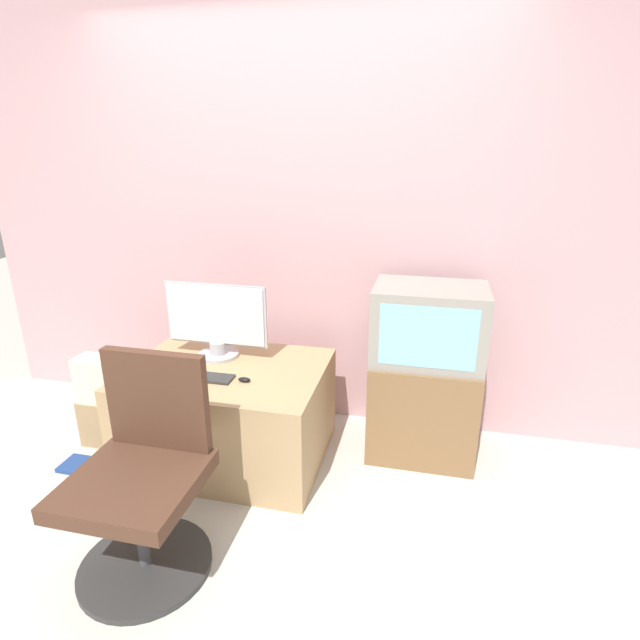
# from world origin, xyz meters

# --- Properties ---
(ground_plane) EXTENTS (12.00, 12.00, 0.00)m
(ground_plane) POSITION_xyz_m (0.00, 0.00, 0.00)
(ground_plane) COLOR beige
(wall_back) EXTENTS (4.40, 0.05, 2.60)m
(wall_back) POSITION_xyz_m (0.00, 1.32, 1.30)
(wall_back) COLOR #CC9EA3
(wall_back) RESTS_ON ground_plane
(desk) EXTENTS (1.09, 0.82, 0.56)m
(desk) POSITION_xyz_m (-0.26, 0.70, 0.28)
(desk) COLOR tan
(desk) RESTS_ON ground_plane
(side_stand) EXTENTS (0.61, 0.46, 0.59)m
(side_stand) POSITION_xyz_m (0.84, 1.00, 0.30)
(side_stand) COLOR olive
(side_stand) RESTS_ON ground_plane
(main_monitor) EXTENTS (0.61, 0.24, 0.44)m
(main_monitor) POSITION_xyz_m (-0.37, 0.85, 0.78)
(main_monitor) COLOR #B2B2B7
(main_monitor) RESTS_ON desk
(keyboard) EXTENTS (0.33, 0.11, 0.01)m
(keyboard) POSITION_xyz_m (-0.33, 0.56, 0.57)
(keyboard) COLOR #2D2D2D
(keyboard) RESTS_ON desk
(mouse) EXTENTS (0.07, 0.03, 0.02)m
(mouse) POSITION_xyz_m (-0.09, 0.56, 0.57)
(mouse) COLOR black
(mouse) RESTS_ON desk
(crt_tv) EXTENTS (0.61, 0.42, 0.43)m
(crt_tv) POSITION_xyz_m (0.84, 1.00, 0.81)
(crt_tv) COLOR gray
(crt_tv) RESTS_ON side_stand
(office_chair) EXTENTS (0.57, 0.57, 0.93)m
(office_chair) POSITION_xyz_m (-0.29, -0.12, 0.40)
(office_chair) COLOR #333333
(office_chair) RESTS_ON ground_plane
(cardboard_box_lower) EXTENTS (0.27, 0.17, 0.29)m
(cardboard_box_lower) POSITION_xyz_m (-1.05, 0.65, 0.15)
(cardboard_box_lower) COLOR #A3845B
(cardboard_box_lower) RESTS_ON ground_plane
(cardboard_box_upper) EXTENTS (0.25, 0.16, 0.28)m
(cardboard_box_upper) POSITION_xyz_m (-1.05, 0.65, 0.43)
(cardboard_box_upper) COLOR beige
(cardboard_box_upper) RESTS_ON cardboard_box_lower
(book) EXTENTS (0.20, 0.16, 0.02)m
(book) POSITION_xyz_m (-1.06, 0.38, 0.01)
(book) COLOR navy
(book) RESTS_ON ground_plane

